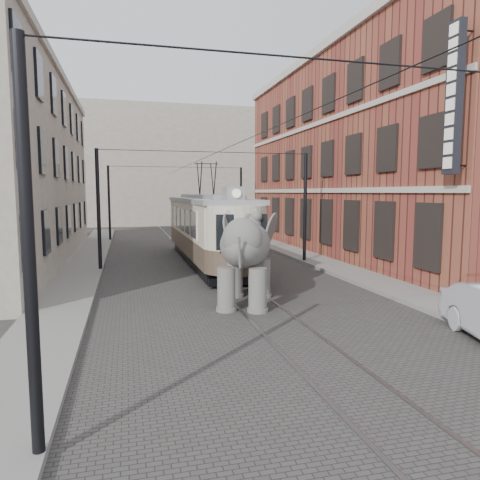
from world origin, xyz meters
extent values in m
plane|color=#3B3937|center=(0.00, 0.00, 0.00)|extent=(120.00, 120.00, 0.00)
cube|color=slate|center=(6.00, 0.00, 0.07)|extent=(2.00, 60.00, 0.15)
cube|color=slate|center=(-6.50, 0.00, 0.07)|extent=(2.00, 60.00, 0.15)
cube|color=maroon|center=(11.00, 9.00, 6.00)|extent=(8.00, 26.00, 12.00)
cube|color=gray|center=(0.00, 40.00, 7.00)|extent=(28.00, 10.00, 14.00)
camera|label=1|loc=(-4.27, -16.59, 3.89)|focal=33.11mm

